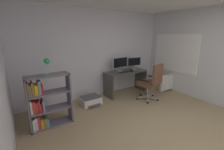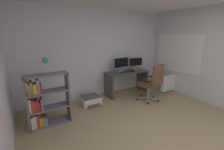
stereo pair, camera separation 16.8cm
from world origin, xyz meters
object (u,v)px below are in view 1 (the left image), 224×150
(monitor_secondary, at_px, (134,62))
(bookshelf, at_px, (45,103))
(desk_lamp, at_px, (47,63))
(monitor_main, at_px, (120,63))
(computer_mouse, at_px, (132,71))
(keyboard, at_px, (125,72))
(radiator, at_px, (170,81))
(printer, at_px, (91,100))
(desk, at_px, (126,77))
(office_chair, at_px, (152,81))

(monitor_secondary, bearing_deg, bookshelf, -166.48)
(bookshelf, relative_size, desk_lamp, 3.38)
(monitor_main, xyz_separation_m, desk_lamp, (-2.23, -0.71, 0.33))
(bookshelf, bearing_deg, monitor_main, 16.71)
(computer_mouse, relative_size, desk_lamp, 0.31)
(monitor_main, xyz_separation_m, monitor_secondary, (0.59, 0.00, -0.03))
(monitor_main, height_order, keyboard, monitor_main)
(desk_lamp, height_order, radiator, desk_lamp)
(bookshelf, relative_size, printer, 2.14)
(keyboard, height_order, printer, keyboard)
(desk_lamp, relative_size, printer, 0.63)
(desk, height_order, monitor_secondary, monitor_secondary)
(monitor_secondary, xyz_separation_m, computer_mouse, (-0.30, -0.22, -0.20))
(desk, height_order, bookshelf, bookshelf)
(keyboard, bearing_deg, printer, -176.29)
(monitor_main, relative_size, printer, 1.14)
(monitor_secondary, distance_m, desk_lamp, 2.93)
(monitor_secondary, distance_m, keyboard, 0.64)
(desk_lamp, bearing_deg, office_chair, -5.29)
(keyboard, xyz_separation_m, computer_mouse, (0.26, -0.01, 0.01))
(monitor_secondary, bearing_deg, printer, -172.14)
(monitor_main, relative_size, desk_lamp, 1.79)
(office_chair, bearing_deg, keyboard, 117.28)
(office_chair, bearing_deg, radiator, 10.56)
(bookshelf, bearing_deg, keyboard, 11.70)
(monitor_secondary, xyz_separation_m, keyboard, (-0.56, -0.21, -0.21))
(keyboard, height_order, office_chair, office_chair)
(monitor_secondary, relative_size, radiator, 0.49)
(bookshelf, bearing_deg, office_chair, -5.07)
(desk, relative_size, radiator, 1.43)
(desk, height_order, computer_mouse, computer_mouse)
(office_chair, height_order, radiator, office_chair)
(desk, xyz_separation_m, radiator, (1.41, -0.62, -0.22))
(computer_mouse, relative_size, radiator, 0.11)
(bookshelf, distance_m, desk_lamp, 0.81)
(desk, distance_m, desk_lamp, 2.56)
(monitor_secondary, relative_size, office_chair, 0.43)
(computer_mouse, bearing_deg, keyboard, -174.99)
(monitor_main, distance_m, radiator, 1.84)
(computer_mouse, relative_size, printer, 0.20)
(office_chair, bearing_deg, desk_lamp, 174.71)
(desk, distance_m, office_chair, 0.88)
(monitor_main, distance_m, office_chair, 1.11)
(monitor_secondary, xyz_separation_m, bookshelf, (-2.94, -0.71, -0.43))
(bookshelf, bearing_deg, printer, 21.25)
(monitor_main, relative_size, office_chair, 0.54)
(printer, bearing_deg, office_chair, -24.56)
(monitor_secondary, height_order, desk_lamp, desk_lamp)
(desk_lamp, distance_m, printer, 1.69)
(office_chair, bearing_deg, printer, 155.44)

